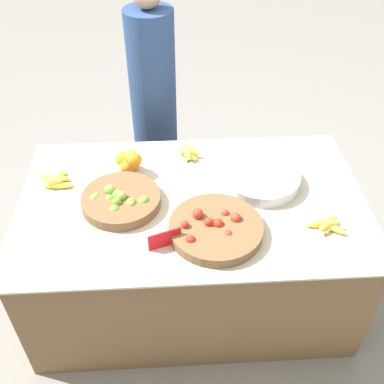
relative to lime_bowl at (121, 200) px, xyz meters
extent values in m
plane|color=gray|center=(0.35, 0.02, -0.74)|extent=(12.00, 12.00, 0.00)
cube|color=brown|center=(0.35, 0.02, -0.39)|extent=(1.67, 1.01, 0.69)
cube|color=#BCB29E|center=(0.35, 0.02, -0.04)|extent=(1.73, 1.05, 0.01)
cylinder|color=brown|center=(0.00, 0.00, 0.00)|extent=(0.39, 0.39, 0.05)
sphere|color=#6BA333|center=(-0.12, 0.02, 0.01)|extent=(0.05, 0.05, 0.05)
sphere|color=#6BA333|center=(-0.02, -0.08, 0.01)|extent=(0.06, 0.06, 0.06)
sphere|color=#7AB238|center=(-0.05, 0.00, 0.01)|extent=(0.05, 0.05, 0.05)
sphere|color=#6BA333|center=(0.00, 0.00, 0.02)|extent=(0.05, 0.05, 0.05)
sphere|color=#7AB238|center=(0.05, -0.05, 0.02)|extent=(0.05, 0.05, 0.05)
sphere|color=#7AB238|center=(-0.01, 0.00, 0.03)|extent=(0.05, 0.05, 0.05)
sphere|color=#6BA333|center=(-0.05, 0.06, 0.01)|extent=(0.05, 0.05, 0.05)
sphere|color=#89BC42|center=(0.01, -0.01, 0.04)|extent=(0.05, 0.05, 0.05)
sphere|color=#6BA333|center=(-0.01, -0.05, 0.03)|extent=(0.05, 0.05, 0.05)
sphere|color=#89BC42|center=(-0.05, 0.03, 0.04)|extent=(0.05, 0.05, 0.05)
sphere|color=#7AB238|center=(-0.13, 0.00, 0.01)|extent=(0.04, 0.04, 0.04)
sphere|color=#6BA333|center=(-0.02, 0.00, 0.03)|extent=(0.05, 0.05, 0.05)
sphere|color=#7AB238|center=(0.12, -0.03, 0.02)|extent=(0.05, 0.05, 0.05)
sphere|color=#7AB238|center=(0.06, -0.05, 0.02)|extent=(0.04, 0.04, 0.04)
cylinder|color=brown|center=(0.45, -0.22, -0.01)|extent=(0.43, 0.43, 0.05)
sphere|color=red|center=(0.50, -0.27, 0.01)|extent=(0.04, 0.04, 0.04)
sphere|color=red|center=(0.54, -0.19, 0.03)|extent=(0.05, 0.05, 0.05)
sphere|color=red|center=(0.46, -0.21, 0.02)|extent=(0.05, 0.05, 0.05)
sphere|color=red|center=(0.37, -0.16, 0.04)|extent=(0.05, 0.05, 0.05)
sphere|color=red|center=(0.47, -0.18, 0.00)|extent=(0.04, 0.04, 0.04)
sphere|color=red|center=(0.41, -0.21, 0.03)|extent=(0.04, 0.04, 0.04)
sphere|color=red|center=(0.44, -0.21, 0.02)|extent=(0.05, 0.05, 0.05)
sphere|color=red|center=(0.50, -0.15, 0.02)|extent=(0.04, 0.04, 0.04)
sphere|color=red|center=(0.33, -0.30, 0.02)|extent=(0.04, 0.04, 0.04)
sphere|color=red|center=(0.31, -0.22, 0.03)|extent=(0.04, 0.04, 0.04)
sphere|color=orange|center=(0.05, 0.29, 0.00)|extent=(0.06, 0.06, 0.06)
sphere|color=orange|center=(-0.01, 0.32, 0.01)|extent=(0.08, 0.08, 0.08)
sphere|color=orange|center=(0.01, 0.26, 0.00)|extent=(0.07, 0.07, 0.07)
sphere|color=orange|center=(0.03, 0.26, 0.01)|extent=(0.08, 0.08, 0.08)
sphere|color=orange|center=(0.06, 0.24, 0.06)|extent=(0.08, 0.08, 0.08)
sphere|color=orange|center=(0.05, 0.27, 0.06)|extent=(0.08, 0.08, 0.08)
cylinder|color=silver|center=(0.72, 0.13, 0.00)|extent=(0.40, 0.40, 0.06)
cube|color=red|center=(0.21, -0.29, 0.01)|extent=(0.15, 0.06, 0.09)
ellipsoid|color=#EFDB4C|center=(-0.34, 0.21, -0.02)|extent=(0.09, 0.13, 0.03)
ellipsoid|color=#EFDB4C|center=(-0.34, 0.22, -0.02)|extent=(0.05, 0.12, 0.03)
ellipsoid|color=#EFDB4C|center=(-0.34, 0.20, -0.02)|extent=(0.13, 0.04, 0.03)
ellipsoid|color=#EFDB4C|center=(-0.34, 0.15, -0.01)|extent=(0.15, 0.04, 0.03)
ellipsoid|color=#EFDB4C|center=(-0.37, 0.18, 0.01)|extent=(0.14, 0.10, 0.04)
ellipsoid|color=#EFDB4C|center=(-0.34, 0.16, 0.01)|extent=(0.12, 0.07, 0.03)
ellipsoid|color=#EFDB4C|center=(0.99, -0.21, -0.02)|extent=(0.10, 0.13, 0.03)
ellipsoid|color=#EFDB4C|center=(0.97, -0.18, -0.02)|extent=(0.12, 0.09, 0.03)
ellipsoid|color=#EFDB4C|center=(0.94, -0.21, -0.02)|extent=(0.15, 0.03, 0.03)
ellipsoid|color=#EFDB4C|center=(0.98, -0.23, -0.01)|extent=(0.14, 0.13, 0.03)
ellipsoid|color=#EFDB4C|center=(0.97, -0.22, 0.01)|extent=(0.13, 0.04, 0.03)
ellipsoid|color=#EFDB4C|center=(0.96, -0.23, 0.00)|extent=(0.12, 0.11, 0.03)
ellipsoid|color=#EFDB4C|center=(0.35, 0.38, -0.01)|extent=(0.13, 0.13, 0.03)
ellipsoid|color=#EFDB4C|center=(0.37, 0.39, -0.01)|extent=(0.06, 0.14, 0.04)
ellipsoid|color=#EFDB4C|center=(0.35, 0.38, -0.02)|extent=(0.06, 0.12, 0.03)
ellipsoid|color=#EFDB4C|center=(0.36, 0.38, -0.02)|extent=(0.08, 0.12, 0.03)
ellipsoid|color=#EFDB4C|center=(0.36, 0.38, 0.00)|extent=(0.14, 0.06, 0.03)
ellipsoid|color=#EFDB4C|center=(0.35, 0.39, 0.01)|extent=(0.06, 0.14, 0.03)
cylinder|color=navy|center=(0.16, 0.92, -0.07)|extent=(0.29, 0.29, 1.34)
camera|label=1|loc=(0.26, -1.66, 1.47)|focal=42.00mm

